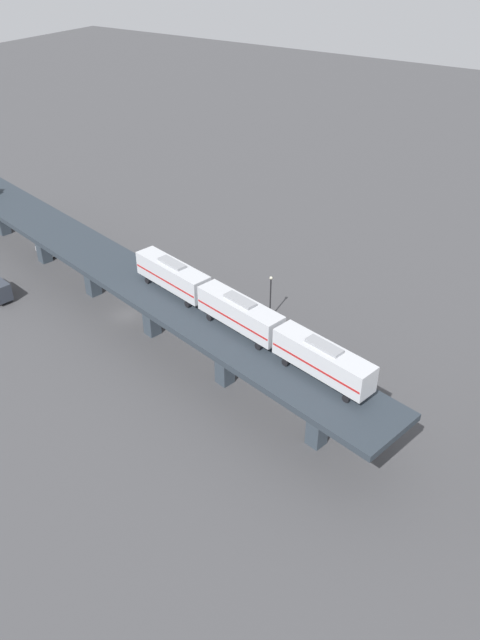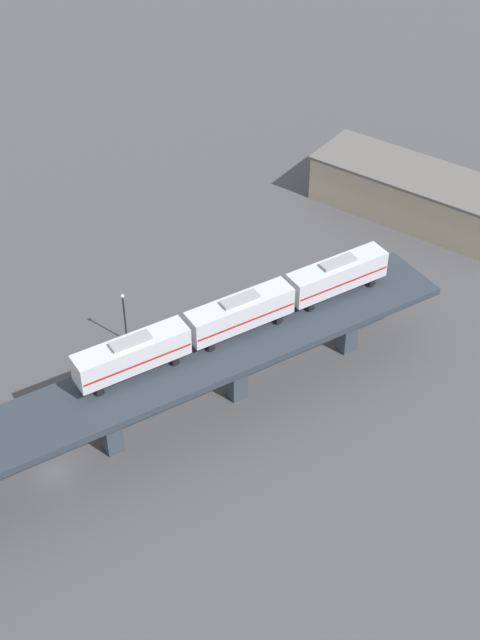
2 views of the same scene
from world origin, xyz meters
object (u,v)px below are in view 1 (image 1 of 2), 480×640
object	(u,v)px
street_car_white	(105,268)
street_lamp	(271,294)
street_car_black	(253,318)
subway_train	(240,313)
street_car_silver	(47,249)

from	to	relation	value
street_car_white	street_lamp	bearing A→B (deg)	95.59
street_car_white	street_car_black	xyz separation A→B (m)	(-0.39, 28.27, 0.00)
subway_train	street_car_silver	bearing A→B (deg)	-103.66
subway_train	street_lamp	size ratio (longest dim) A/B	5.31
subway_train	street_lamp	distance (m)	16.54
subway_train	street_car_black	distance (m)	16.40
subway_train	street_car_silver	size ratio (longest dim) A/B	8.16
street_car_silver	street_lamp	size ratio (longest dim) A/B	0.65
street_car_white	street_lamp	size ratio (longest dim) A/B	0.66
street_car_white	street_car_silver	bearing A→B (deg)	-88.41
street_car_white	street_lamp	xyz separation A→B (m)	(-2.90, 29.60, 3.17)
street_lamp	street_car_black	bearing A→B (deg)	-27.99
subway_train	street_car_black	bearing A→B (deg)	-155.15
subway_train	street_car_black	world-z (taller)	subway_train
subway_train	street_car_white	world-z (taller)	subway_train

